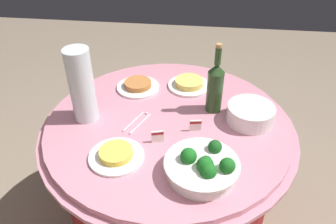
# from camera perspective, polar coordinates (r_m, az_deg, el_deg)

# --- Properties ---
(ground_plane) EXTENTS (6.00, 6.00, 0.00)m
(ground_plane) POSITION_cam_1_polar(r_m,az_deg,el_deg) (2.05, -0.00, -18.09)
(ground_plane) COLOR gray
(buffet_table) EXTENTS (1.16, 1.16, 0.74)m
(buffet_table) POSITION_cam_1_polar(r_m,az_deg,el_deg) (1.76, -0.00, -10.95)
(buffet_table) COLOR maroon
(buffet_table) RESTS_ON ground_plane
(broccoli_bowl) EXTENTS (0.28, 0.28, 0.11)m
(broccoli_bowl) POSITION_cam_1_polar(r_m,az_deg,el_deg) (1.25, 5.94, -9.29)
(broccoli_bowl) COLOR white
(broccoli_bowl) RESTS_ON buffet_table
(plate_stack) EXTENTS (0.21, 0.21, 0.08)m
(plate_stack) POSITION_cam_1_polar(r_m,az_deg,el_deg) (1.53, 13.88, -0.33)
(plate_stack) COLOR white
(plate_stack) RESTS_ON buffet_table
(wine_bottle) EXTENTS (0.07, 0.07, 0.34)m
(wine_bottle) POSITION_cam_1_polar(r_m,az_deg,el_deg) (1.53, 8.04, 4.37)
(wine_bottle) COLOR #24411C
(wine_bottle) RESTS_ON buffet_table
(decorative_fruit_vase) EXTENTS (0.11, 0.11, 0.34)m
(decorative_fruit_vase) POSITION_cam_1_polar(r_m,az_deg,el_deg) (1.50, -14.41, 3.71)
(decorative_fruit_vase) COLOR silver
(decorative_fruit_vase) RESTS_ON buffet_table
(serving_tongs) EXTENTS (0.10, 0.16, 0.01)m
(serving_tongs) POSITION_cam_1_polar(r_m,az_deg,el_deg) (1.51, -5.17, -1.65)
(serving_tongs) COLOR silver
(serving_tongs) RESTS_ON buffet_table
(food_plate_fried_egg) EXTENTS (0.22, 0.22, 0.04)m
(food_plate_fried_egg) POSITION_cam_1_polar(r_m,az_deg,el_deg) (1.34, -8.82, -7.24)
(food_plate_fried_egg) COLOR white
(food_plate_fried_egg) RESTS_ON buffet_table
(food_plate_peanuts) EXTENTS (0.22, 0.22, 0.04)m
(food_plate_peanuts) POSITION_cam_1_polar(r_m,az_deg,el_deg) (1.74, -5.15, 4.51)
(food_plate_peanuts) COLOR white
(food_plate_peanuts) RESTS_ON buffet_table
(food_plate_noodles) EXTENTS (0.22, 0.22, 0.04)m
(food_plate_noodles) POSITION_cam_1_polar(r_m,az_deg,el_deg) (1.75, 3.63, 4.82)
(food_plate_noodles) COLOR white
(food_plate_noodles) RESTS_ON buffet_table
(label_placard_front) EXTENTS (0.05, 0.02, 0.05)m
(label_placard_front) POSITION_cam_1_polar(r_m,az_deg,el_deg) (1.39, -1.80, -4.10)
(label_placard_front) COLOR white
(label_placard_front) RESTS_ON buffet_table
(label_placard_mid) EXTENTS (0.05, 0.02, 0.05)m
(label_placard_mid) POSITION_cam_1_polar(r_m,az_deg,el_deg) (1.45, 4.71, -2.20)
(label_placard_mid) COLOR white
(label_placard_mid) RESTS_ON buffet_table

